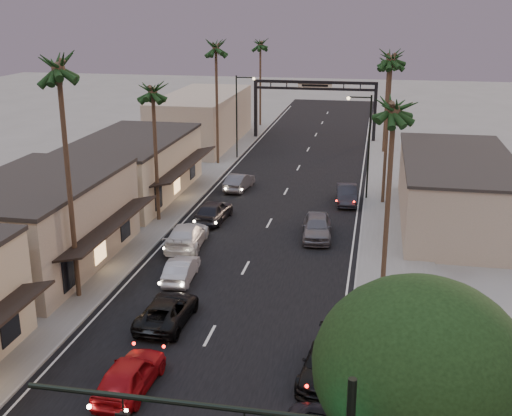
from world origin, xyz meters
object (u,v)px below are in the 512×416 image
at_px(palm_ra, 394,102).
at_px(corner_tree, 421,375).
at_px(palm_far, 260,41).
at_px(oncoming_red, 130,375).
at_px(streetlight_left, 239,110).
at_px(palm_lc, 152,86).
at_px(palm_ld, 216,44).
at_px(palm_lb, 58,61).
at_px(curbside_black, 327,362).
at_px(arch, 315,95).
at_px(palm_rb, 392,54).
at_px(palm_rc, 389,59).
at_px(oncoming_silver, 181,269).
at_px(streetlight_right, 366,139).
at_px(oncoming_pickup, 167,311).

bearing_deg(palm_ra, corner_tree, -86.97).
distance_m(palm_far, oncoming_red, 65.56).
height_order(streetlight_left, palm_lc, palm_lc).
bearing_deg(palm_ld, palm_lb, -90.00).
distance_m(palm_lb, curbside_black, 20.27).
height_order(palm_lc, palm_ld, palm_ld).
xyz_separation_m(arch, palm_rb, (8.60, -26.00, 6.88)).
xyz_separation_m(palm_lc, palm_rc, (17.20, 28.00, 0.00)).
xyz_separation_m(arch, oncoming_silver, (-3.49, -44.55, -4.83)).
distance_m(corner_tree, palm_rb, 37.12).
xyz_separation_m(palm_rc, oncoming_red, (-10.75, -50.40, -9.66)).
distance_m(corner_tree, oncoming_silver, 22.80).
bearing_deg(palm_rb, oncoming_red, -109.47).
bearing_deg(palm_rc, curbside_black, -92.88).
xyz_separation_m(streetlight_right, oncoming_silver, (-10.41, -19.55, -4.63)).
xyz_separation_m(palm_lb, curbside_black, (14.80, -5.66, -12.65)).
bearing_deg(palm_lb, curbside_black, -20.92).
height_order(palm_ld, curbside_black, palm_ld).
bearing_deg(oncoming_red, palm_lc, -71.49).
relative_size(corner_tree, palm_ra, 0.67).
bearing_deg(oncoming_pickup, arch, -91.71).
bearing_deg(palm_rb, palm_ra, -90.00).
xyz_separation_m(palm_lc, oncoming_pickup, (6.05, -16.05, -9.76)).
bearing_deg(palm_rc, palm_far, 140.36).
distance_m(palm_lb, oncoming_pickup, 14.20).
height_order(oncoming_pickup, oncoming_silver, oncoming_pickup).
bearing_deg(palm_ra, curbside_black, -107.40).
height_order(corner_tree, palm_lb, palm_lb).
xyz_separation_m(palm_ld, palm_rc, (17.20, 9.00, -1.95)).
distance_m(palm_ra, palm_rc, 40.01).
distance_m(palm_rc, oncoming_pickup, 46.48).
relative_size(palm_lb, palm_far, 1.15).
bearing_deg(oncoming_red, streetlight_left, -81.43).
bearing_deg(oncoming_pickup, oncoming_silver, -79.12).
xyz_separation_m(arch, palm_far, (-8.30, 8.00, 5.91)).
distance_m(streetlight_right, palm_lb, 28.89).
bearing_deg(oncoming_silver, oncoming_pickup, 96.06).
relative_size(palm_lb, palm_rb, 1.07).
bearing_deg(palm_lc, arch, 75.80).
height_order(corner_tree, palm_ra, palm_ra).
bearing_deg(oncoming_silver, curbside_black, 133.15).
relative_size(palm_ra, palm_rc, 1.08).
xyz_separation_m(corner_tree, curbside_black, (-3.28, 8.89, -5.24)).
bearing_deg(streetlight_right, oncoming_silver, -118.03).
xyz_separation_m(palm_rb, palm_far, (-16.90, 34.00, -0.97)).
bearing_deg(palm_rc, palm_lb, -112.27).
bearing_deg(oncoming_red, palm_far, -82.10).
bearing_deg(palm_ld, palm_lc, -90.00).
bearing_deg(palm_rb, palm_lb, -128.02).
xyz_separation_m(corner_tree, streetlight_right, (-2.56, 37.55, -0.65)).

